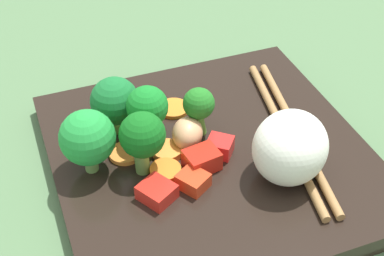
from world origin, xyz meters
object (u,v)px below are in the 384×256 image
Objects in this scene: square_plate at (210,159)px; rice_mound at (290,147)px; carrot_slice_1 at (125,153)px; chopstick_pair at (290,132)px; broccoli_floret_2 at (143,137)px.

rice_mound is (5.01, -5.33, 4.22)cm from square_plate.
rice_mound reaches higher than carrot_slice_1.
rice_mound is 15.12cm from carrot_slice_1.
carrot_slice_1 reaches higher than square_plate.
square_plate is 8.18cm from chopstick_pair.
chopstick_pair is (14.52, -0.60, -3.57)cm from broccoli_floret_2.
rice_mound is 0.32× the size of chopstick_pair.
square_plate is at bearing 96.41° from chopstick_pair.
chopstick_pair is at bearing -11.70° from carrot_slice_1.
chopstick_pair is at bearing -2.38° from broccoli_floret_2.
broccoli_floret_2 is at bearing 99.09° from chopstick_pair.
square_plate is 4.06× the size of rice_mound.
carrot_slice_1 is 0.13× the size of chopstick_pair.
broccoli_floret_2 is 0.28× the size of chopstick_pair.
broccoli_floret_2 is (-6.49, -0.11, 4.95)cm from square_plate.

